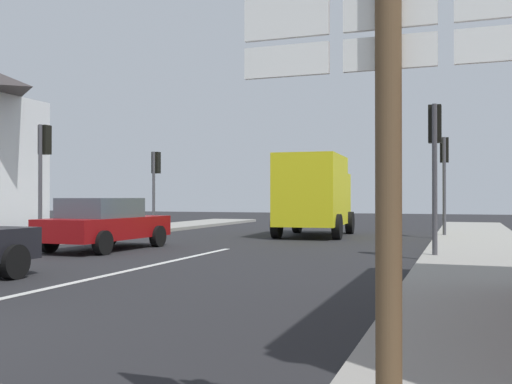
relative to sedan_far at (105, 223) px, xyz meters
name	(u,v)px	position (x,y,z in m)	size (l,w,h in m)	color
ground_plane	(198,256)	(3.18, -0.61, -0.76)	(80.00, 80.00, 0.00)	#232326
sidewalk_right	(490,274)	(10.05, -2.61, -0.69)	(2.79, 44.00, 0.14)	gray
lane_centre_stripe	(109,275)	(3.18, -4.61, -0.75)	(0.16, 12.00, 0.01)	silver
sedan_far	(105,223)	(0.00, 0.00, 0.00)	(2.10, 4.27, 1.47)	maroon
delivery_truck	(314,193)	(4.24, 7.56, 0.89)	(2.69, 5.10, 3.05)	yellow
route_sign_post	(389,103)	(9.21, -11.06, 1.24)	(1.66, 0.14, 3.20)	brown
traffic_light_near_left	(43,156)	(-2.60, 0.57, 1.99)	(0.30, 0.49, 3.72)	#47474C
traffic_light_far_right	(444,164)	(8.96, 7.94, 1.94)	(0.30, 0.49, 3.65)	#47474C
traffic_light_near_right	(435,145)	(8.96, 0.27, 1.97)	(0.30, 0.49, 3.69)	#47474C
traffic_light_far_left	(155,173)	(-2.60, 7.55, 1.75)	(0.30, 0.49, 3.40)	#47474C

